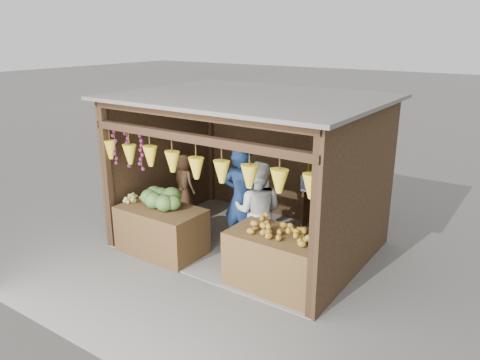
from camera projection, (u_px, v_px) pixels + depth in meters
name	position (u px, v px, depth m)	size (l,w,h in m)	color
ground	(249.00, 243.00, 8.43)	(80.00, 80.00, 0.00)	#514F49
stall_structure	(246.00, 154.00, 7.91)	(4.30, 3.30, 2.66)	slate
back_shelf	(335.00, 189.00, 8.61)	(1.25, 0.32, 1.32)	#382314
counter_left	(162.00, 230.00, 8.00)	(1.46, 0.85, 0.81)	#473017
counter_right	(281.00, 262.00, 6.85)	(1.57, 0.85, 0.85)	#4F341A
stool	(185.00, 216.00, 9.31)	(0.32, 0.32, 0.30)	black
man_standing	(241.00, 200.00, 7.91)	(0.68, 0.45, 1.87)	navy
woman_standing	(258.00, 211.00, 7.65)	(0.82, 0.64, 1.69)	silver
vendor_seated	(184.00, 182.00, 9.09)	(0.54, 0.35, 1.10)	brown
melon_pile	(161.00, 197.00, 7.94)	(1.00, 0.50, 0.32)	#194E14
tanfruit_pile	(133.00, 198.00, 8.18)	(0.34, 0.40, 0.13)	tan
mango_pile	(288.00, 229.00, 6.66)	(1.40, 0.64, 0.22)	#BD5C19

